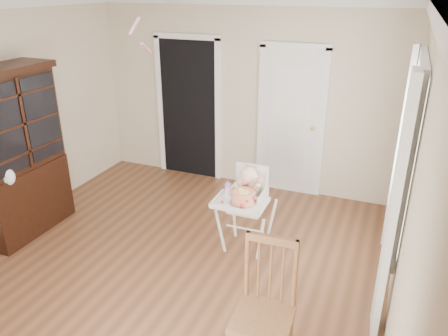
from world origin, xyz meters
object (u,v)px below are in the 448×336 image
at_px(high_chair, 247,200).
at_px(cake, 243,197).
at_px(china_cabinet, 16,154).
at_px(dining_chair, 264,313).
at_px(sippy_cup, 228,189).

distance_m(high_chair, cake, 0.27).
height_order(high_chair, china_cabinet, china_cabinet).
relative_size(high_chair, china_cabinet, 0.50).
bearing_deg(cake, china_cabinet, -171.05).
bearing_deg(china_cabinet, high_chair, 13.74).
height_order(china_cabinet, dining_chair, china_cabinet).
relative_size(china_cabinet, dining_chair, 1.83).
relative_size(cake, sippy_cup, 1.72).
distance_m(high_chair, china_cabinet, 2.74).
distance_m(high_chair, dining_chair, 1.69).
distance_m(sippy_cup, dining_chair, 1.70).
bearing_deg(sippy_cup, high_chair, 29.85).
height_order(cake, china_cabinet, china_cabinet).
bearing_deg(dining_chair, high_chair, 111.22).
relative_size(high_chair, cake, 3.36).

